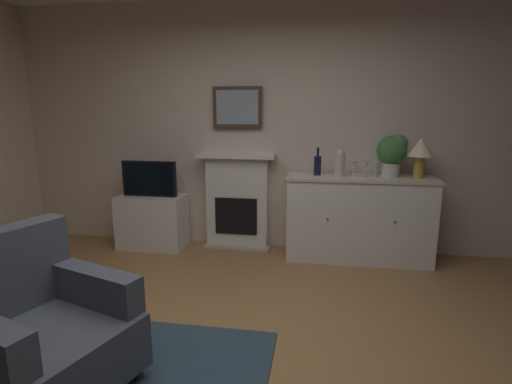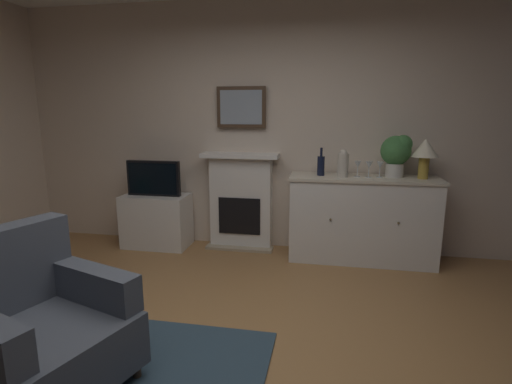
{
  "view_description": "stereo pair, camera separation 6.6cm",
  "coord_description": "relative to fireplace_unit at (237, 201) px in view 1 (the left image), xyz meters",
  "views": [
    {
      "loc": [
        0.5,
        -2.09,
        1.57
      ],
      "look_at": [
        0.06,
        0.58,
        1.0
      ],
      "focal_mm": 27.41,
      "sensor_mm": 36.0,
      "label": 1
    },
    {
      "loc": [
        0.56,
        -2.08,
        1.57
      ],
      "look_at": [
        0.06,
        0.58,
        1.0
      ],
      "focal_mm": 27.41,
      "sensor_mm": 36.0,
      "label": 2
    }
  ],
  "objects": [
    {
      "name": "tv_set",
      "position": [
        -0.98,
        -0.19,
        0.26
      ],
      "size": [
        0.62,
        0.07,
        0.4
      ],
      "color": "black",
      "rests_on": "tv_cabinet"
    },
    {
      "name": "fireplace_unit",
      "position": [
        0.0,
        0.0,
        0.0
      ],
      "size": [
        0.87,
        0.3,
        1.1
      ],
      "color": "white",
      "rests_on": "ground_plane"
    },
    {
      "name": "vase_decorative",
      "position": [
        1.12,
        -0.23,
        0.49
      ],
      "size": [
        0.11,
        0.11,
        0.28
      ],
      "color": "beige",
      "rests_on": "sideboard_cabinet"
    },
    {
      "name": "ground_plane",
      "position": [
        0.42,
        -2.18,
        -0.6
      ],
      "size": [
        6.14,
        4.67,
        0.1
      ],
      "primitive_type": "cube",
      "color": "#9E7042",
      "rests_on": "ground"
    },
    {
      "name": "sideboard_cabinet",
      "position": [
        1.34,
        -0.18,
        -0.1
      ],
      "size": [
        1.51,
        0.49,
        0.9
      ],
      "color": "white",
      "rests_on": "ground_plane"
    },
    {
      "name": "wine_glass_center",
      "position": [
        1.38,
        -0.22,
        0.47
      ],
      "size": [
        0.07,
        0.07,
        0.16
      ],
      "color": "silver",
      "rests_on": "sideboard_cabinet"
    },
    {
      "name": "wine_glass_left",
      "position": [
        1.27,
        -0.19,
        0.47
      ],
      "size": [
        0.07,
        0.07,
        0.16
      ],
      "color": "silver",
      "rests_on": "sideboard_cabinet"
    },
    {
      "name": "tv_cabinet",
      "position": [
        -0.97,
        -0.16,
        -0.24
      ],
      "size": [
        0.75,
        0.42,
        0.61
      ],
      "color": "white",
      "rests_on": "ground_plane"
    },
    {
      "name": "wine_glass_right",
      "position": [
        1.49,
        -0.19,
        0.47
      ],
      "size": [
        0.07,
        0.07,
        0.16
      ],
      "color": "silver",
      "rests_on": "sideboard_cabinet"
    },
    {
      "name": "framed_picture",
      "position": [
        -0.0,
        0.05,
        1.05
      ],
      "size": [
        0.55,
        0.04,
        0.45
      ],
      "color": "#473323"
    },
    {
      "name": "table_lamp",
      "position": [
        1.9,
        -0.18,
        0.63
      ],
      "size": [
        0.26,
        0.26,
        0.4
      ],
      "color": "#B79338",
      "rests_on": "sideboard_cabinet"
    },
    {
      "name": "wall_rear",
      "position": [
        0.42,
        0.13,
        0.83
      ],
      "size": [
        6.14,
        0.06,
        2.75
      ],
      "primitive_type": "cube",
      "color": "beige",
      "rests_on": "ground_plane"
    },
    {
      "name": "potted_plant_small",
      "position": [
        1.65,
        -0.13,
        0.61
      ],
      "size": [
        0.3,
        0.3,
        0.43
      ],
      "color": "beige",
      "rests_on": "sideboard_cabinet"
    },
    {
      "name": "armchair",
      "position": [
        -0.58,
        -2.55,
        -0.17
      ],
      "size": [
        1.01,
        0.98,
        0.92
      ],
      "color": "#474C56",
      "rests_on": "ground_plane"
    },
    {
      "name": "wine_bottle",
      "position": [
        0.9,
        -0.16,
        0.46
      ],
      "size": [
        0.08,
        0.08,
        0.29
      ],
      "color": "black",
      "rests_on": "sideboard_cabinet"
    }
  ]
}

